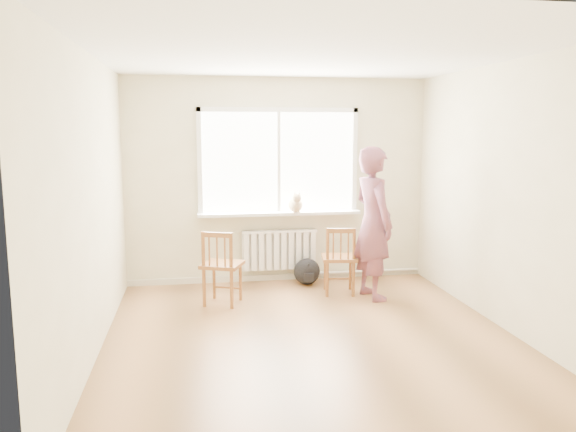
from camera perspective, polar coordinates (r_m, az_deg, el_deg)
name	(u,v)px	position (r m, az deg, el deg)	size (l,w,h in m)	color
floor	(313,340)	(5.60, 2.51, -12.43)	(4.50, 4.50, 0.00)	#A87345
ceiling	(315,54)	(5.26, 2.72, 16.15)	(4.50, 4.50, 0.00)	white
back_wall	(278,181)	(7.47, -0.99, 3.59)	(4.00, 0.01, 2.70)	beige
window	(279,157)	(7.42, -0.97, 5.97)	(2.12, 0.05, 1.42)	white
windowsill	(280,213)	(7.41, -0.86, 0.27)	(2.15, 0.22, 0.04)	white
radiator	(280,249)	(7.51, -0.87, -3.41)	(1.00, 0.12, 0.55)	white
heating_pipe	(368,271)	(7.90, 8.14, -5.56)	(0.04, 0.04, 1.40)	silver
baseboard	(279,277)	(7.68, -0.95, -6.21)	(4.00, 0.03, 0.08)	beige
chair_left	(221,267)	(6.56, -6.84, -5.22)	(0.56, 0.55, 0.88)	#8F5D29
chair_right	(340,260)	(6.97, 5.26, -4.50)	(0.48, 0.46, 0.85)	#8F5D29
person	(373,223)	(6.79, 8.65, -0.73)	(0.67, 0.44, 1.83)	#C94362
cat	(296,204)	(7.34, 0.78, 1.26)	(0.19, 0.43, 0.29)	beige
backpack	(307,271)	(7.43, 1.93, -5.65)	(0.35, 0.26, 0.35)	black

